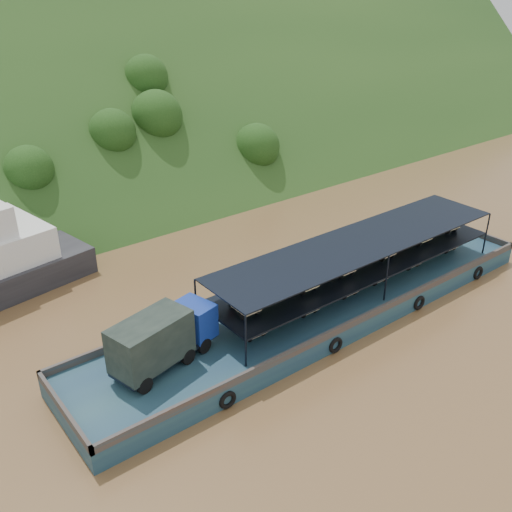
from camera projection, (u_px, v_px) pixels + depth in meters
ground at (305, 304)px, 39.70m from camera, size 160.00×160.00×0.00m
hillside at (93, 174)px, 65.09m from camera, size 140.00×39.60×39.60m
cargo_barge at (311, 306)px, 37.38m from camera, size 35.00×7.18×4.54m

